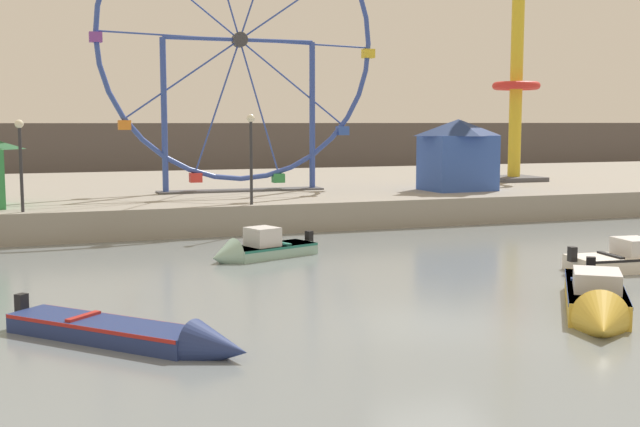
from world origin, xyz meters
name	(u,v)px	position (x,y,z in m)	size (l,w,h in m)	color
ground_plane	(436,324)	(0.00, 0.00, 0.00)	(240.00, 240.00, 0.00)	slate
quay_promenade	(205,194)	(0.00, 27.05, 0.59)	(110.00, 24.14, 1.19)	gray
distant_town_skyline	(151,151)	(0.00, 49.33, 2.20)	(140.00, 3.00, 4.40)	#564C47
motorboat_mustard_yellow	(597,302)	(3.86, -0.57, 0.34)	(4.28, 5.33, 1.37)	gold
motorboat_seafoam	(256,250)	(-1.67, 9.64, 0.30)	(4.03, 2.48, 1.40)	#93BCAD
motorboat_navy_blue	(142,335)	(-6.45, 0.36, 0.22)	(4.73, 4.91, 1.03)	navy
ferris_wheel_blue_frame	(240,44)	(0.75, 21.70, 8.13)	(13.66, 1.20, 13.82)	#334CA8
drop_tower_yellow_tower	(516,83)	(16.92, 23.33, 6.66)	(2.80, 2.80, 13.36)	gold
carnival_booth_blue_tent	(458,153)	(10.82, 18.76, 2.98)	(3.66, 2.91, 3.44)	#3356B7
promenade_lamp_near	(251,145)	(-0.32, 15.48, 3.58)	(0.32, 0.32, 3.62)	#2D2D33
promenade_lamp_far	(20,151)	(-8.98, 15.62, 3.45)	(0.32, 0.32, 3.40)	#2D2D33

